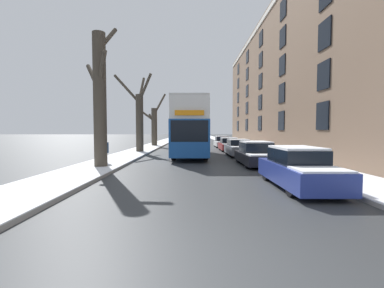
# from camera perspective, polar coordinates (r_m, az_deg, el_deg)

# --- Properties ---
(ground_plane) EXTENTS (320.00, 320.00, 0.00)m
(ground_plane) POSITION_cam_1_polar(r_m,az_deg,el_deg) (4.02, 8.69, -27.20)
(ground_plane) COLOR #303335
(sidewalk_left) EXTENTS (2.77, 130.00, 0.16)m
(sidewalk_left) POSITION_cam_1_polar(r_m,az_deg,el_deg) (56.71, -5.07, 0.90)
(sidewalk_left) COLOR gray
(sidewalk_left) RESTS_ON ground
(sidewalk_right) EXTENTS (2.77, 130.00, 0.16)m
(sidewalk_right) POSITION_cam_1_polar(r_m,az_deg,el_deg) (56.82, 6.48, 0.89)
(sidewalk_right) COLOR gray
(sidewalk_right) RESTS_ON ground
(terrace_facade_right) EXTENTS (9.10, 39.19, 14.51)m
(terrace_facade_right) POSITION_cam_1_polar(r_m,az_deg,el_deg) (31.65, 23.24, 12.17)
(terrace_facade_right) COLOR #7A604C
(terrace_facade_right) RESTS_ON ground
(bare_tree_left_0) EXTENTS (2.27, 3.18, 7.95)m
(bare_tree_left_0) POSITION_cam_1_polar(r_m,az_deg,el_deg) (14.58, -19.61, 9.75)
(bare_tree_left_0) COLOR #423A30
(bare_tree_left_0) RESTS_ON ground
(bare_tree_left_1) EXTENTS (3.79, 4.27, 7.29)m
(bare_tree_left_1) POSITION_cam_1_polar(r_m,az_deg,el_deg) (24.23, -11.46, 5.85)
(bare_tree_left_1) COLOR #423A30
(bare_tree_left_1) RESTS_ON ground
(bare_tree_left_2) EXTENTS (3.18, 2.05, 7.10)m
(bare_tree_left_2) POSITION_cam_1_polar(r_m,az_deg,el_deg) (34.12, -8.19, 4.21)
(bare_tree_left_2) COLOR #423A30
(bare_tree_left_2) RESTS_ON ground
(double_decker_bus) EXTENTS (2.59, 10.24, 4.36)m
(double_decker_bus) POSITION_cam_1_polar(r_m,az_deg,el_deg) (20.84, -0.27, 4.10)
(double_decker_bus) COLOR #194C99
(double_decker_bus) RESTS_ON ground
(parked_car_0) EXTENTS (1.70, 4.40, 1.45)m
(parked_car_0) POSITION_cam_1_polar(r_m,az_deg,el_deg) (9.96, 22.64, -5.09)
(parked_car_0) COLOR navy
(parked_car_0) RESTS_ON ground
(parked_car_1) EXTENTS (1.84, 4.39, 1.42)m
(parked_car_1) POSITION_cam_1_polar(r_m,az_deg,el_deg) (15.64, 14.22, -2.23)
(parked_car_1) COLOR black
(parked_car_1) RESTS_ON ground
(parked_car_2) EXTENTS (1.77, 4.58, 1.36)m
(parked_car_2) POSITION_cam_1_polar(r_m,az_deg,el_deg) (21.37, 10.40, -0.87)
(parked_car_2) COLOR slate
(parked_car_2) RESTS_ON ground
(parked_car_3) EXTENTS (1.81, 3.99, 1.37)m
(parked_car_3) POSITION_cam_1_polar(r_m,az_deg,el_deg) (26.52, 8.40, -0.15)
(parked_car_3) COLOR maroon
(parked_car_3) RESTS_ON ground
(parked_car_4) EXTENTS (1.78, 4.33, 1.41)m
(parked_car_4) POSITION_cam_1_polar(r_m,az_deg,el_deg) (32.51, 6.87, 0.43)
(parked_car_4) COLOR silver
(parked_car_4) RESTS_ON ground
(pedestrian_left_sidewalk) EXTENTS (0.34, 0.34, 1.57)m
(pedestrian_left_sidewalk) POSITION_cam_1_polar(r_m,az_deg,el_deg) (15.82, -18.46, -1.47)
(pedestrian_left_sidewalk) COLOR #4C4742
(pedestrian_left_sidewalk) RESTS_ON ground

